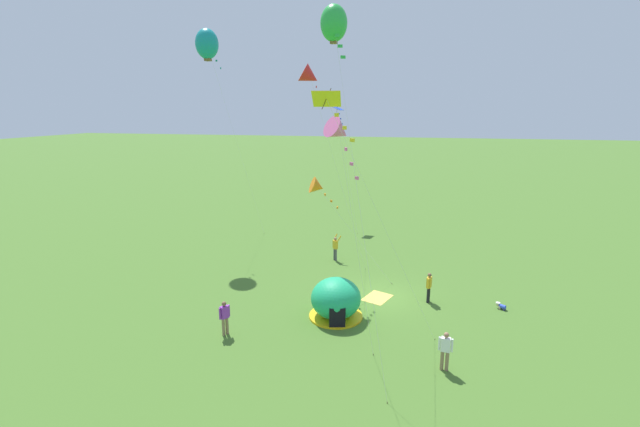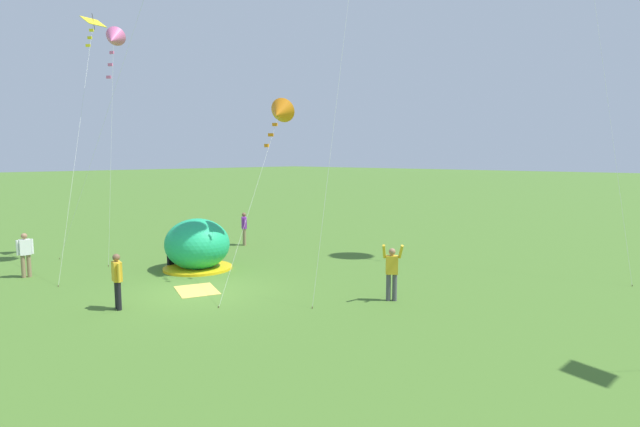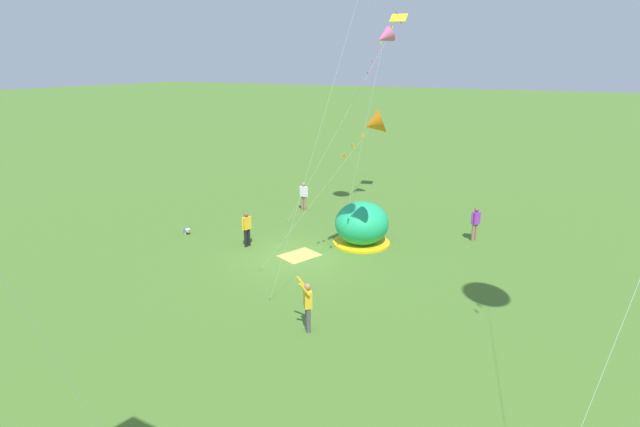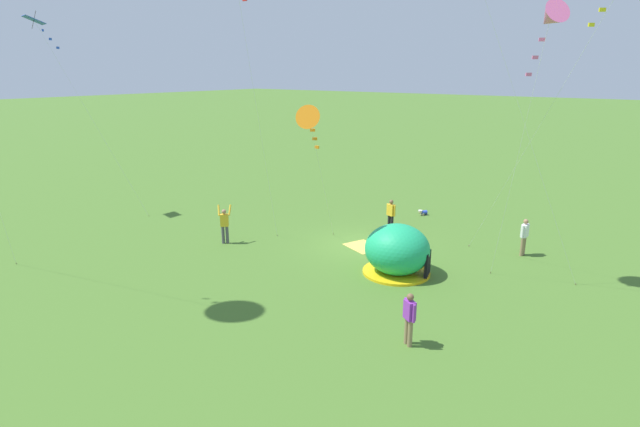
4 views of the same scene
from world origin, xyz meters
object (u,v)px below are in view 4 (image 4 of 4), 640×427
Objects in this scene: kite_orange at (310,120)px; person_center_field at (225,224)px; popup_tent at (397,250)px; person_watching_sky at (391,214)px; kite_pink at (550,18)px; kite_blue at (38,26)px; person_far_back at (524,235)px; toddler_crawling at (423,212)px; person_strolling at (409,317)px.

person_center_field is at bearing -0.41° from kite_orange.
popup_tent is 5.57m from person_watching_sky.
kite_blue is at bearing 10.84° from kite_pink.
kite_blue is at bearing 21.05° from person_far_back.
kite_orange is at bearing 179.59° from person_center_field.
person_center_field is (5.60, 10.28, 0.82)m from toddler_crawling.
person_strolling is at bearing 164.71° from person_center_field.
toddler_crawling is at bearing -91.65° from kite_orange.
person_watching_sky is at bearing -153.42° from kite_blue.
person_far_back is 0.91× the size of person_center_field.
popup_tent is 5.30× the size of toddler_crawling.
kite_pink is at bearing -168.49° from popup_tent.
person_watching_sky is at bearing 89.69° from toddler_crawling.
person_far_back is at bearing -124.33° from popup_tent.
kite_orange is (-5.30, 0.04, 5.29)m from person_center_field.
kite_blue reaches higher than kite_orange.
toddler_crawling is 3.93m from person_watching_sky.
person_far_back is 11.14m from kite_orange.
person_far_back is (-3.62, -5.30, -0.03)m from popup_tent.
kite_blue is 1.63× the size of kite_orange.
kite_pink reaches higher than toddler_crawling.
person_strolling is at bearing 177.31° from kite_blue.
person_center_field is (12.12, 6.99, 0.03)m from person_far_back.
person_center_field reaches higher than toddler_crawling.
person_center_field is 0.18× the size of kite_pink.
kite_orange is (0.28, 6.47, 5.32)m from person_watching_sky.
popup_tent is at bearing 55.67° from person_far_back.
popup_tent is at bearing 108.67° from toddler_crawling.
person_far_back is 26.92m from kite_blue.
kite_blue is at bearing 6.93° from kite_orange.
person_center_field is at bearing 49.06° from person_watching_sky.
person_watching_sky is 0.17× the size of kite_pink.
kite_blue is 17.33m from kite_orange.
kite_blue is (23.52, 9.05, 9.46)m from person_far_back.
kite_orange is (-16.71, -2.03, -4.14)m from kite_blue.
kite_pink is (-24.55, -4.70, -0.64)m from kite_blue.
person_far_back is at bearing -150.03° from person_center_field.
kite_blue is (17.00, 12.35, 10.25)m from toddler_crawling.
popup_tent reaches higher than toddler_crawling.
person_center_field is at bearing 11.23° from popup_tent.
person_strolling is 0.91× the size of person_center_field.
person_far_back is at bearing -134.15° from kite_orange.
kite_pink is (-4.65, -0.95, 8.79)m from popup_tent.
toddler_crawling is 0.31× the size of person_strolling.
popup_tent is 6.42m from kite_orange.
person_strolling is at bearing 74.08° from kite_pink.
kite_blue reaches higher than person_far_back.
person_watching_sky is 21.22m from kite_blue.
person_strolling is at bearing 113.74° from toddler_crawling.
person_center_field is at bearing -169.73° from kite_blue.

